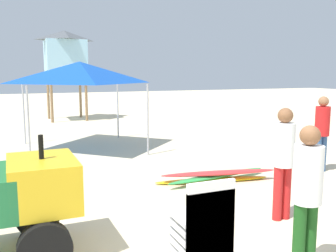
# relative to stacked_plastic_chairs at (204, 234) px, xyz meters

# --- Properties ---
(stacked_plastic_chairs) EXTENTS (0.48, 0.48, 1.29)m
(stacked_plastic_chairs) POSITION_rel_stacked_plastic_chairs_xyz_m (0.00, 0.00, 0.00)
(stacked_plastic_chairs) COLOR white
(stacked_plastic_chairs) RESTS_ON ground
(surfboard_pile) EXTENTS (2.57, 0.86, 0.24)m
(surfboard_pile) POSITION_rel_stacked_plastic_chairs_xyz_m (2.25, 3.59, -0.62)
(surfboard_pile) COLOR yellow
(surfboard_pile) RESTS_ON ground
(lifeguard_near_left) EXTENTS (0.32, 0.32, 1.73)m
(lifeguard_near_left) POSITION_rel_stacked_plastic_chairs_xyz_m (2.16, 1.47, 0.25)
(lifeguard_near_left) COLOR red
(lifeguard_near_left) RESTS_ON ground
(lifeguard_near_right) EXTENTS (0.32, 0.32, 1.69)m
(lifeguard_near_right) POSITION_rel_stacked_plastic_chairs_xyz_m (1.36, 0.13, 0.22)
(lifeguard_near_right) COLOR #194C19
(lifeguard_near_right) RESTS_ON ground
(lifeguard_far_right) EXTENTS (0.32, 0.32, 1.73)m
(lifeguard_far_right) POSITION_rel_stacked_plastic_chairs_xyz_m (4.85, 3.37, 0.25)
(lifeguard_far_right) COLOR #33598C
(lifeguard_far_right) RESTS_ON ground
(popup_canopy) EXTENTS (3.10, 3.10, 2.57)m
(popup_canopy) POSITION_rel_stacked_plastic_chairs_xyz_m (0.30, 8.09, 1.51)
(popup_canopy) COLOR #B2B2B7
(popup_canopy) RESTS_ON ground
(lifeguard_tower) EXTENTS (1.98, 1.98, 4.21)m
(lifeguard_tower) POSITION_rel_stacked_plastic_chairs_xyz_m (0.90, 15.40, 2.35)
(lifeguard_tower) COLOR olive
(lifeguard_tower) RESTS_ON ground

